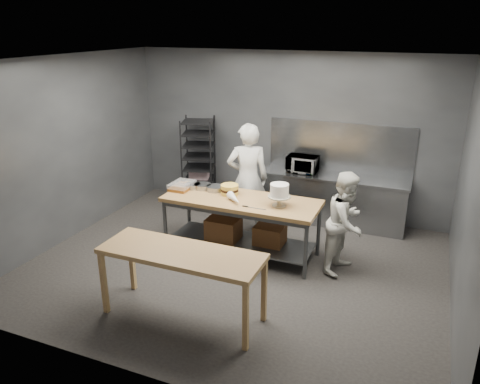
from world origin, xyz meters
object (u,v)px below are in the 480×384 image
object	(u,v)px
frosted_cake_stand	(279,192)
microwave	(302,164)
chef_right	(346,222)
layer_cake	(230,190)
work_table	(242,220)
near_counter	(181,258)
speed_rack	(199,163)
chef_behind	(248,179)

from	to	relation	value
frosted_cake_stand	microwave	bearing A→B (deg)	94.65
chef_right	layer_cake	bearing A→B (deg)	103.38
chef_right	work_table	bearing A→B (deg)	107.23
microwave	frosted_cake_stand	xyz separation A→B (m)	(0.15, -1.80, 0.09)
near_counter	layer_cake	xyz separation A→B (m)	(-0.23, 1.96, 0.19)
speed_rack	microwave	distance (m)	2.08
microwave	chef_behind	bearing A→B (deg)	-127.00
chef_behind	frosted_cake_stand	bearing A→B (deg)	109.33
frosted_cake_stand	near_counter	bearing A→B (deg)	-109.65
near_counter	speed_rack	size ratio (longest dim) A/B	1.14
speed_rack	chef_right	distance (m)	3.55
chef_right	layer_cake	distance (m)	1.85
work_table	chef_right	bearing A→B (deg)	3.24
speed_rack	work_table	bearing A→B (deg)	-46.06
near_counter	layer_cake	bearing A→B (deg)	96.66
near_counter	layer_cake	distance (m)	1.98
layer_cake	chef_right	bearing A→B (deg)	-0.62
frosted_cake_stand	chef_right	bearing A→B (deg)	8.86
chef_behind	chef_right	world-z (taller)	chef_behind
speed_rack	chef_behind	distance (m)	1.61
near_counter	chef_behind	xyz separation A→B (m)	(-0.20, 2.66, 0.15)
near_counter	speed_rack	distance (m)	3.84
near_counter	speed_rack	xyz separation A→B (m)	(-1.57, 3.51, 0.04)
chef_right	frosted_cake_stand	size ratio (longest dim) A/B	4.45
frosted_cake_stand	layer_cake	world-z (taller)	frosted_cake_stand
microwave	layer_cake	distance (m)	1.78
microwave	speed_rack	bearing A→B (deg)	-177.78
chef_behind	chef_right	bearing A→B (deg)	133.63
work_table	speed_rack	bearing A→B (deg)	133.94
chef_behind	microwave	size ratio (longest dim) A/B	3.55
speed_rack	layer_cake	size ratio (longest dim) A/B	6.32
chef_right	microwave	distance (m)	2.01
near_counter	chef_right	xyz separation A→B (m)	(1.61, 1.94, -0.06)
speed_rack	microwave	xyz separation A→B (m)	(2.07, 0.08, 0.19)
near_counter	frosted_cake_stand	bearing A→B (deg)	70.35
work_table	chef_right	size ratio (longest dim) A/B	1.59
near_counter	frosted_cake_stand	size ratio (longest dim) A/B	5.88
speed_rack	microwave	bearing A→B (deg)	2.22
speed_rack	chef_right	size ratio (longest dim) A/B	1.16
speed_rack	frosted_cake_stand	world-z (taller)	speed_rack
frosted_cake_stand	work_table	bearing A→B (deg)	174.29
chef_behind	microwave	world-z (taller)	chef_behind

